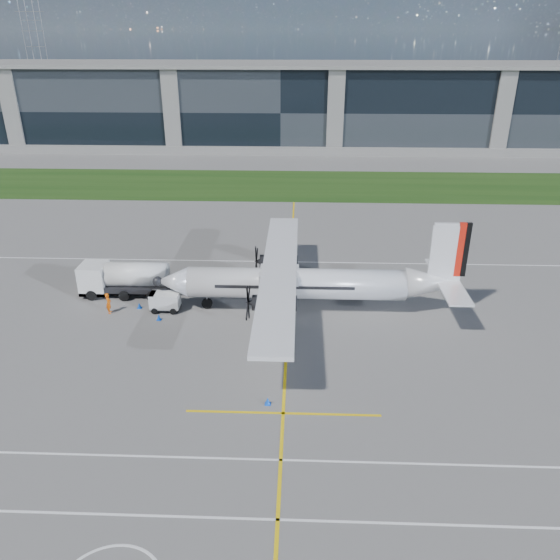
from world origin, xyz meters
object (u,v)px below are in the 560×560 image
object	(u,v)px
safety_cone_fwd	(139,305)
safety_cone_nose_stbd	(168,301)
pylon_west	(36,52)
safety_cone_portwing	(268,401)
turboprop_aircraft	(308,267)
safety_cone_nose_port	(159,317)
ground_crew_person	(108,302)
baggage_tug	(165,302)
fuel_tanker_truck	(119,279)
safety_cone_stbdwing	(279,250)

from	to	relation	value
safety_cone_fwd	safety_cone_nose_stbd	bearing A→B (deg)	22.52
pylon_west	safety_cone_portwing	distance (m)	176.10
safety_cone_portwing	turboprop_aircraft	bearing A→B (deg)	78.66
safety_cone_nose_port	safety_cone_nose_stbd	world-z (taller)	same
pylon_west	ground_crew_person	size ratio (longest dim) A/B	14.66
pylon_west	baggage_tug	world-z (taller)	pylon_west
fuel_tanker_truck	safety_cone_stbdwing	distance (m)	17.33
safety_cone_stbdwing	pylon_west	bearing A→B (deg)	122.25
safety_cone_nose_port	safety_cone_portwing	bearing A→B (deg)	-48.25
fuel_tanker_truck	safety_cone_stbdwing	size ratio (longest dim) A/B	16.26
pylon_west	baggage_tug	size ratio (longest dim) A/B	11.60
ground_crew_person	safety_cone_stbdwing	world-z (taller)	ground_crew_person
safety_cone_portwing	safety_cone_stbdwing	world-z (taller)	same
fuel_tanker_truck	safety_cone_stbdwing	xyz separation A→B (m)	(13.72, 10.52, -1.27)
safety_cone_nose_port	fuel_tanker_truck	bearing A→B (deg)	135.30
turboprop_aircraft	fuel_tanker_truck	bearing A→B (deg)	172.05
ground_crew_person	safety_cone_nose_port	bearing A→B (deg)	-115.62
turboprop_aircraft	baggage_tug	bearing A→B (deg)	-177.74
pylon_west	safety_cone_nose_port	size ratio (longest dim) A/B	60.00
baggage_tug	safety_cone_portwing	distance (m)	15.43
pylon_west	fuel_tanker_truck	bearing A→B (deg)	-64.10
safety_cone_stbdwing	safety_cone_fwd	world-z (taller)	same
ground_crew_person	fuel_tanker_truck	bearing A→B (deg)	-9.37
fuel_tanker_truck	ground_crew_person	distance (m)	3.44
safety_cone_stbdwing	ground_crew_person	bearing A→B (deg)	-134.29
fuel_tanker_truck	safety_cone_nose_port	xyz separation A→B (m)	(4.53, -4.49, -1.27)
turboprop_aircraft	baggage_tug	world-z (taller)	turboprop_aircraft
turboprop_aircraft	ground_crew_person	size ratio (longest dim) A/B	12.81
fuel_tanker_truck	safety_cone_nose_stbd	world-z (taller)	fuel_tanker_truck
pylon_west	safety_cone_nose_port	bearing A→B (deg)	-63.35
safety_cone_portwing	safety_cone_fwd	size ratio (longest dim) A/B	1.00
turboprop_aircraft	safety_cone_stbdwing	world-z (taller)	turboprop_aircraft
safety_cone_fwd	safety_cone_nose_port	size ratio (longest dim) A/B	1.00
ground_crew_person	safety_cone_nose_stbd	size ratio (longest dim) A/B	4.09
safety_cone_stbdwing	turboprop_aircraft	bearing A→B (deg)	-77.53
pylon_west	safety_cone_nose_stbd	distance (m)	159.85
baggage_tug	safety_cone_nose_stbd	distance (m)	1.30
turboprop_aircraft	safety_cone_stbdwing	size ratio (longest dim) A/B	52.42
safety_cone_stbdwing	safety_cone_fwd	bearing A→B (deg)	-131.02
safety_cone_fwd	safety_cone_nose_stbd	size ratio (longest dim) A/B	1.00
turboprop_aircraft	fuel_tanker_truck	world-z (taller)	turboprop_aircraft
pylon_west	safety_cone_fwd	world-z (taller)	pylon_west
safety_cone_fwd	safety_cone_nose_stbd	xyz separation A→B (m)	(2.21, 0.92, 0.00)
baggage_tug	turboprop_aircraft	bearing A→B (deg)	2.26
pylon_west	ground_crew_person	distance (m)	159.43
pylon_west	fuel_tanker_truck	xyz separation A→B (m)	(68.01, -140.05, -13.48)
baggage_tug	safety_cone_portwing	bearing A→B (deg)	-52.95
fuel_tanker_truck	safety_cone_nose_port	distance (m)	6.51
pylon_west	safety_cone_portwing	bearing A→B (deg)	-62.14
fuel_tanker_truck	safety_cone_nose_stbd	xyz separation A→B (m)	(4.60, -1.59, -1.27)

